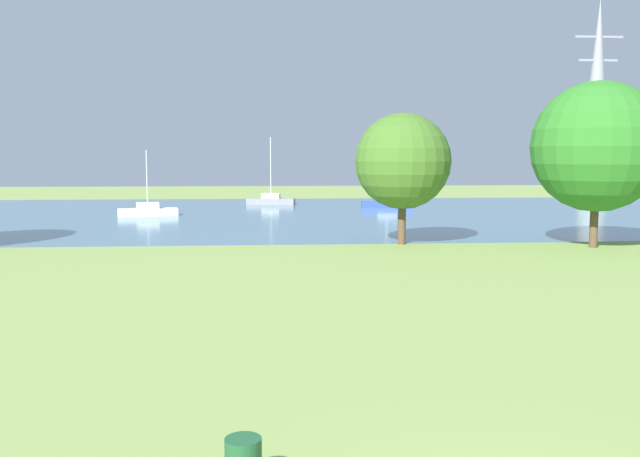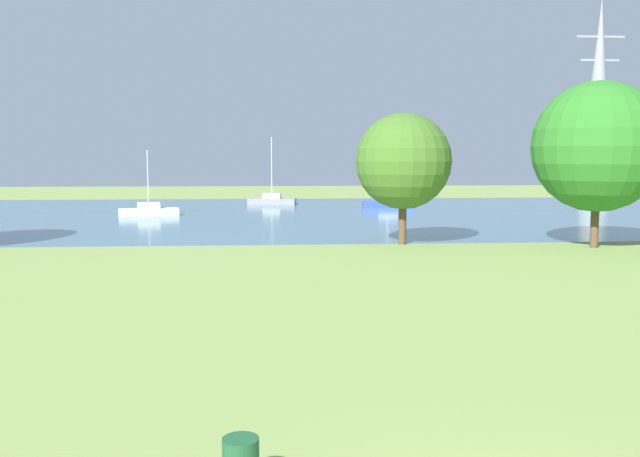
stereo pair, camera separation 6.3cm
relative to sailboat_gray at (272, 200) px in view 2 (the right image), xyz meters
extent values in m
plane|color=#7F994C|center=(3.29, -39.31, -0.46)|extent=(160.00, 160.00, 0.00)
cube|color=slate|center=(3.29, -11.31, -0.45)|extent=(140.00, 40.00, 0.02)
cube|color=gray|center=(0.00, 0.00, -0.14)|extent=(4.99, 2.30, 0.60)
cube|color=white|center=(0.00, 0.00, 0.41)|extent=(1.96, 1.39, 0.50)
cylinder|color=silver|center=(0.00, 0.00, 3.23)|extent=(0.10, 0.10, 6.15)
cube|color=white|center=(-10.13, -12.29, -0.14)|extent=(5.01, 2.48, 0.60)
cube|color=white|center=(-10.13, -12.29, 0.41)|extent=(1.99, 1.46, 0.50)
cylinder|color=silver|center=(-10.13, -12.29, 2.54)|extent=(0.10, 0.10, 4.77)
cube|color=blue|center=(10.96, -5.29, -0.14)|extent=(4.91, 1.90, 0.60)
cube|color=white|center=(10.96, -5.29, 0.41)|extent=(1.89, 1.25, 0.50)
cylinder|color=silver|center=(10.96, -5.29, 3.89)|extent=(0.10, 0.10, 7.46)
cylinder|color=brown|center=(7.30, -31.39, 0.93)|extent=(0.44, 0.44, 2.79)
sphere|color=#406B25|center=(7.30, -31.39, 4.21)|extent=(5.37, 5.37, 5.37)
cylinder|color=brown|center=(17.44, -33.50, 1.04)|extent=(0.44, 0.44, 3.00)
sphere|color=#2C7424|center=(17.44, -33.50, 5.00)|extent=(7.02, 7.02, 7.02)
cone|color=gray|center=(42.90, 19.14, 12.22)|extent=(4.40, 4.40, 25.37)
cube|color=gray|center=(42.90, 19.14, 19.83)|extent=(6.40, 0.30, 0.30)
cube|color=gray|center=(42.90, 19.14, 16.83)|extent=(5.20, 0.30, 0.30)
camera|label=1|loc=(-0.09, -69.18, 4.58)|focal=38.37mm
camera|label=2|loc=(-0.03, -69.18, 4.58)|focal=38.37mm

